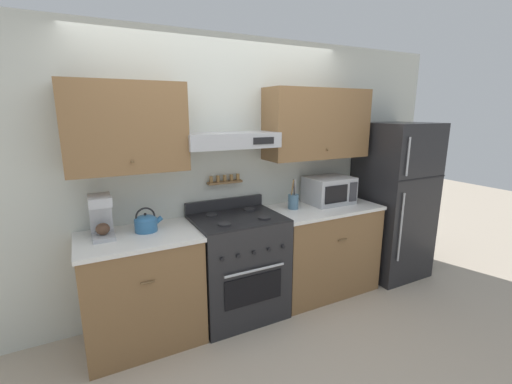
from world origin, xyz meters
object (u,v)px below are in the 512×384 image
at_px(microwave, 329,190).
at_px(utensil_crock, 293,201).
at_px(tea_kettle, 146,223).
at_px(refrigerator, 393,200).
at_px(coffee_maker, 101,215).
at_px(stove_range, 238,266).

distance_m(microwave, utensil_crock, 0.46).
bearing_deg(tea_kettle, utensil_crock, 0.00).
distance_m(refrigerator, coffee_maker, 3.06).
xyz_separation_m(refrigerator, utensil_crock, (-1.30, 0.11, 0.13)).
bearing_deg(tea_kettle, microwave, 0.54).
relative_size(refrigerator, microwave, 3.75).
relative_size(tea_kettle, utensil_crock, 0.76).
relative_size(refrigerator, tea_kettle, 7.66).
distance_m(tea_kettle, utensil_crock, 1.42).
height_order(refrigerator, utensil_crock, refrigerator).
relative_size(stove_range, tea_kettle, 4.61).
bearing_deg(coffee_maker, utensil_crock, -1.20).
xyz_separation_m(tea_kettle, microwave, (1.88, 0.02, 0.07)).
xyz_separation_m(refrigerator, microwave, (-0.84, 0.12, 0.19)).
height_order(stove_range, utensil_crock, utensil_crock).
bearing_deg(microwave, coffee_maker, 179.51).
distance_m(refrigerator, tea_kettle, 2.73).
distance_m(refrigerator, utensil_crock, 1.31).
bearing_deg(stove_range, refrigerator, -0.91).
xyz_separation_m(coffee_maker, microwave, (2.20, -0.02, -0.03)).
bearing_deg(utensil_crock, refrigerator, -4.67).
height_order(refrigerator, microwave, refrigerator).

